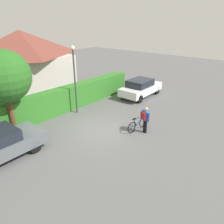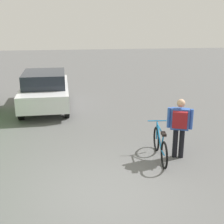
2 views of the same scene
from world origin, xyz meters
name	(u,v)px [view 2 (image 2 of 2)]	position (x,y,z in m)	size (l,w,h in m)	color
ground_plane	(105,197)	(0.00, 0.00, 0.00)	(60.00, 60.00, 0.00)	#5B5B5B
parked_car_far	(45,89)	(6.71, 1.62, 0.77)	(4.18, 1.89, 1.47)	silver
bicycle	(160,145)	(1.57, -1.60, 0.37)	(1.70, 0.50, 0.87)	black
person_rider	(180,123)	(1.57, -2.08, 0.94)	(0.46, 0.60, 1.56)	black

